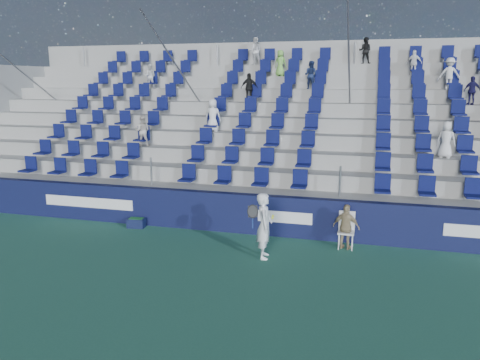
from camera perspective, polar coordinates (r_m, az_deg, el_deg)
name	(u,v)px	position (r m, az deg, el deg)	size (l,w,h in m)	color
ground	(202,271)	(11.56, -4.69, -11.03)	(70.00, 70.00, 0.00)	#2D6952
sponsor_wall	(237,213)	(14.19, -0.40, -4.02)	(24.00, 0.32, 1.20)	#10143B
grandstand	(271,142)	(18.75, 3.80, 4.66)	(24.00, 8.17, 6.63)	#959591
tennis_player	(264,226)	(12.10, 2.98, -5.58)	(0.69, 0.70, 1.72)	white
line_judge_chair	(346,227)	(13.25, 12.85, -5.62)	(0.44, 0.45, 1.01)	white
line_judge	(346,227)	(13.08, 12.83, -5.60)	(0.74, 0.31, 1.26)	tan
ball_bin	(136,222)	(15.10, -12.51, -5.06)	(0.57, 0.40, 0.30)	#0F1637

